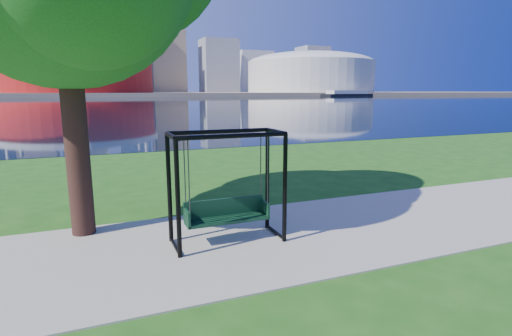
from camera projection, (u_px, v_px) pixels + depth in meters
ground at (249, 231)px, 8.30m from camera, size 900.00×900.00×0.00m
path at (258, 239)px, 7.84m from camera, size 120.00×4.00×0.03m
river at (105, 103)px, 101.12m from camera, size 900.00×180.00×0.02m
far_bank at (96, 94)px, 286.59m from camera, size 900.00×228.00×2.00m
stadium at (76, 70)px, 215.78m from camera, size 83.00×83.00×32.00m
arena at (310, 71)px, 268.90m from camera, size 84.00×84.00×26.56m
skyline at (86, 45)px, 290.58m from camera, size 392.00×66.00×96.50m
swing at (227, 190)px, 7.52m from camera, size 2.10×0.91×2.15m
barge at (347, 94)px, 226.28m from camera, size 33.21×13.54×3.23m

